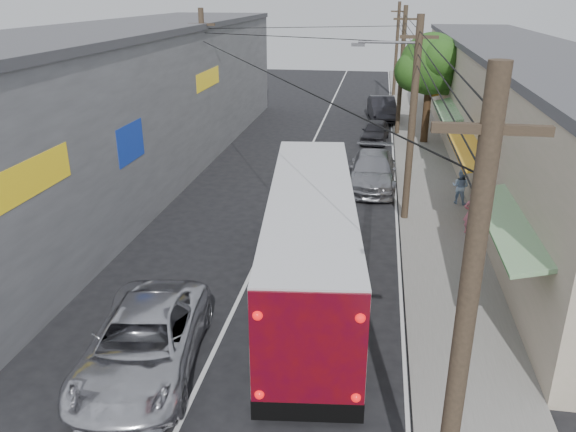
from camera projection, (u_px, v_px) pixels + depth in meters
name	position (u px, v px, depth m)	size (l,w,h in m)	color
sidewalk	(425.00, 170.00, 29.30)	(3.00, 80.00, 0.12)	slate
building_right	(516.00, 107.00, 29.33)	(7.09, 40.00, 6.25)	beige
building_left	(131.00, 100.00, 28.32)	(7.20, 36.00, 7.25)	gray
utility_poles	(364.00, 89.00, 28.58)	(11.80, 45.28, 8.00)	#473828
street_tree	(432.00, 66.00, 33.05)	(4.40, 4.00, 6.60)	#3F2B19
coach_bus	(311.00, 241.00, 16.89)	(3.72, 11.87, 3.37)	silver
jeepney	(144.00, 343.00, 13.64)	(2.58, 5.60, 1.56)	silver
parked_suv	(373.00, 170.00, 26.82)	(2.20, 5.42, 1.57)	#929399
parked_car_mid	(375.00, 131.00, 34.97)	(1.55, 3.84, 1.31)	#232328
parked_car_far	(382.00, 109.00, 40.89)	(1.75, 5.01, 1.65)	black
pedestrian_near	(471.00, 213.00, 21.25)	(0.59, 0.39, 1.62)	pink
pedestrian_far	(460.00, 187.00, 24.28)	(0.75, 0.58, 1.54)	#9CBCE3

